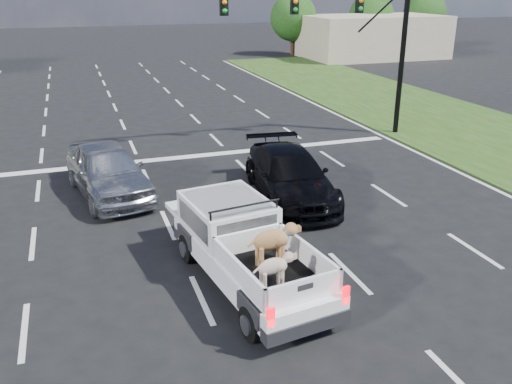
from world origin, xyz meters
The scene contains 10 objects.
ground centered at (0.00, 0.00, 0.00)m, with size 160.00×160.00×0.00m, color black.
road_markings centered at (0.00, 6.56, 0.01)m, with size 17.75×60.00×0.01m.
traffic_signal centered at (7.20, 10.50, 4.73)m, with size 9.11×0.31×7.00m.
building_right centered at (22.00, 34.00, 1.80)m, with size 12.00×7.00×3.60m, color #BAAD8E.
tree_far_d centered at (16.00, 38.00, 3.29)m, with size 4.20×4.20×5.40m.
tree_far_e centered at (24.00, 38.00, 3.29)m, with size 4.20×4.20×5.40m.
tree_far_f centered at (30.00, 38.00, 3.29)m, with size 4.20×4.20×5.40m.
pickup_truck centered at (-0.64, 0.42, 0.86)m, with size 2.44×5.14×1.85m.
silver_sedan centered at (-3.07, 6.87, 0.81)m, with size 1.92×4.78×1.63m, color #A9ABB0.
black_coupe centered at (2.20, 4.79, 0.74)m, with size 2.09×5.13×1.49m, color black.
Camera 1 is at (-3.84, -9.71, 6.27)m, focal length 38.00 mm.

